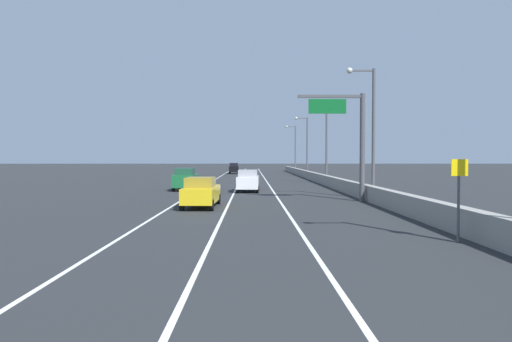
# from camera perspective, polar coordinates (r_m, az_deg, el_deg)

# --- Properties ---
(ground_plane) EXTENTS (320.00, 320.00, 0.00)m
(ground_plane) POSITION_cam_1_polar(r_m,az_deg,el_deg) (67.41, -0.21, -0.87)
(ground_plane) COLOR #26282B
(lane_stripe_left) EXTENTS (0.16, 130.00, 0.00)m
(lane_stripe_left) POSITION_cam_1_polar(r_m,az_deg,el_deg) (58.63, -5.53, -1.27)
(lane_stripe_left) COLOR silver
(lane_stripe_left) RESTS_ON ground_plane
(lane_stripe_center) EXTENTS (0.16, 130.00, 0.00)m
(lane_stripe_center) POSITION_cam_1_polar(r_m,az_deg,el_deg) (58.43, -2.10, -1.27)
(lane_stripe_center) COLOR silver
(lane_stripe_center) RESTS_ON ground_plane
(lane_stripe_right) EXTENTS (0.16, 130.00, 0.00)m
(lane_stripe_right) POSITION_cam_1_polar(r_m,az_deg,el_deg) (58.45, 1.33, -1.27)
(lane_stripe_right) COLOR silver
(lane_stripe_right) RESTS_ON ground_plane
(jersey_barrier_right) EXTENTS (0.60, 120.00, 1.10)m
(jersey_barrier_right) POSITION_cam_1_polar(r_m,az_deg,el_deg) (44.21, 10.24, -1.55)
(jersey_barrier_right) COLOR gray
(jersey_barrier_right) RESTS_ON ground_plane
(overhead_sign_gantry) EXTENTS (4.68, 0.36, 7.50)m
(overhead_sign_gantry) POSITION_cam_1_polar(r_m,az_deg,el_deg) (31.57, 12.22, 4.72)
(overhead_sign_gantry) COLOR #47474C
(overhead_sign_gantry) RESTS_ON ground_plane
(speed_advisory_sign) EXTENTS (0.60, 0.11, 3.00)m
(speed_advisory_sign) POSITION_cam_1_polar(r_m,az_deg,el_deg) (17.48, 24.62, -2.66)
(speed_advisory_sign) COLOR #4C4C51
(speed_advisory_sign) RESTS_ON ground_plane
(lamp_post_right_second) EXTENTS (2.14, 0.44, 9.67)m
(lamp_post_right_second) POSITION_cam_1_polar(r_m,az_deg,el_deg) (33.88, 14.44, 5.94)
(lamp_post_right_second) COLOR #4C4C51
(lamp_post_right_second) RESTS_ON ground_plane
(lamp_post_right_third) EXTENTS (2.14, 0.44, 9.67)m
(lamp_post_right_third) POSITION_cam_1_polar(r_m,az_deg,el_deg) (53.07, 8.78, 4.43)
(lamp_post_right_third) COLOR #4C4C51
(lamp_post_right_third) RESTS_ON ground_plane
(lamp_post_right_fourth) EXTENTS (2.14, 0.44, 9.67)m
(lamp_post_right_fourth) POSITION_cam_1_polar(r_m,az_deg,el_deg) (72.56, 6.39, 3.70)
(lamp_post_right_fourth) COLOR #4C4C51
(lamp_post_right_fourth) RESTS_ON ground_plane
(lamp_post_right_fifth) EXTENTS (2.14, 0.44, 9.67)m
(lamp_post_right_fifth) POSITION_cam_1_polar(r_m,az_deg,el_deg) (92.10, 4.92, 3.28)
(lamp_post_right_fifth) COLOR #4C4C51
(lamp_post_right_fifth) RESTS_ON ground_plane
(car_green_0) EXTENTS (1.98, 4.22, 2.08)m
(car_green_0) POSITION_cam_1_polar(r_m,az_deg,el_deg) (41.90, -9.04, -1.06)
(car_green_0) COLOR #196033
(car_green_0) RESTS_ON ground_plane
(car_yellow_1) EXTENTS (2.06, 4.77, 1.87)m
(car_yellow_1) POSITION_cam_1_polar(r_m,az_deg,el_deg) (27.43, -7.05, -2.72)
(car_yellow_1) COLOR gold
(car_yellow_1) RESTS_ON ground_plane
(car_black_2) EXTENTS (1.81, 4.28, 2.05)m
(car_black_2) POSITION_cam_1_polar(r_m,az_deg,el_deg) (84.52, -2.84, 0.34)
(car_black_2) COLOR black
(car_black_2) RESTS_ON ground_plane
(car_white_3) EXTENTS (2.09, 4.47, 1.97)m
(car_white_3) POSITION_cam_1_polar(r_m,az_deg,el_deg) (39.75, -1.02, -1.26)
(car_white_3) COLOR white
(car_white_3) RESTS_ON ground_plane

